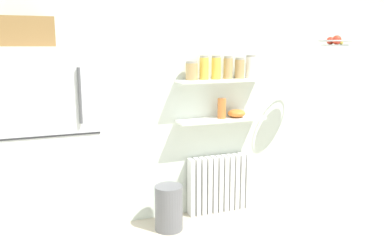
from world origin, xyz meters
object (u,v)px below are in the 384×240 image
at_px(storage_jar_1, 204,68).
at_px(storage_jar_2, 216,68).
at_px(storage_jar_5, 251,67).
at_px(trash_bin, 169,208).
at_px(radiator, 219,184).
at_px(storage_jar_0, 192,71).
at_px(hanging_fruit_basket, 335,41).
at_px(storage_jar_3, 228,68).
at_px(storage_jar_4, 240,68).
at_px(refrigerator, 45,149).
at_px(vase, 222,108).
at_px(shelf_bowl, 237,113).

bearing_deg(storage_jar_1, storage_jar_2, 0.00).
distance_m(storage_jar_5, trash_bin, 1.59).
relative_size(storage_jar_1, trash_bin, 0.54).
xyz_separation_m(storage_jar_2, storage_jar_5, (0.38, 0.00, 0.00)).
height_order(radiator, storage_jar_0, storage_jar_0).
bearing_deg(hanging_fruit_basket, storage_jar_3, 157.76).
xyz_separation_m(storage_jar_2, storage_jar_3, (0.13, 0.00, -0.00)).
relative_size(storage_jar_4, trash_bin, 0.48).
height_order(storage_jar_2, storage_jar_4, storage_jar_2).
bearing_deg(storage_jar_1, refrigerator, -170.72).
relative_size(storage_jar_3, storage_jar_4, 1.07).
distance_m(storage_jar_0, trash_bin, 1.30).
height_order(refrigerator, radiator, refrigerator).
bearing_deg(hanging_fruit_basket, vase, 158.98).
bearing_deg(storage_jar_5, storage_jar_1, 180.00).
bearing_deg(storage_jar_2, storage_jar_1, 180.00).
distance_m(radiator, storage_jar_5, 1.24).
xyz_separation_m(vase, hanging_fruit_basket, (1.01, -0.39, 0.65)).
bearing_deg(trash_bin, storage_jar_1, 23.29).
xyz_separation_m(storage_jar_3, shelf_bowl, (0.11, -0.00, -0.46)).
bearing_deg(trash_bin, storage_jar_4, 12.80).
bearing_deg(vase, shelf_bowl, 0.00).
relative_size(storage_jar_2, vase, 1.13).
height_order(storage_jar_1, storage_jar_3, storage_jar_1).
bearing_deg(trash_bin, storage_jar_0, 31.51).
xyz_separation_m(storage_jar_0, vase, (0.32, 0.00, -0.38)).
bearing_deg(vase, trash_bin, -163.50).
height_order(storage_jar_2, shelf_bowl, storage_jar_2).
bearing_deg(storage_jar_5, trash_bin, -168.89).
distance_m(refrigerator, storage_jar_1, 1.60).
bearing_deg(hanging_fruit_basket, radiator, 157.56).
distance_m(refrigerator, vase, 1.68).
relative_size(storage_jar_0, hanging_fruit_basket, 0.57).
xyz_separation_m(radiator, storage_jar_0, (-0.32, -0.03, 1.17)).
height_order(storage_jar_3, trash_bin, storage_jar_3).
bearing_deg(storage_jar_5, shelf_bowl, 180.00).
xyz_separation_m(storage_jar_1, shelf_bowl, (0.36, 0.00, -0.46)).
bearing_deg(shelf_bowl, trash_bin, -166.86).
xyz_separation_m(storage_jar_4, vase, (-0.19, 0.00, -0.39)).
bearing_deg(shelf_bowl, storage_jar_3, 180.00).
bearing_deg(vase, radiator, 94.79).
distance_m(shelf_bowl, hanging_fruit_basket, 1.17).
distance_m(storage_jar_4, storage_jar_5, 0.13).
bearing_deg(vase, refrigerator, -171.79).
height_order(storage_jar_2, hanging_fruit_basket, hanging_fruit_basket).
relative_size(storage_jar_2, trash_bin, 0.54).
bearing_deg(storage_jar_4, storage_jar_1, 180.00).
bearing_deg(refrigerator, storage_jar_1, 9.28).
relative_size(storage_jar_0, storage_jar_2, 0.78).
bearing_deg(shelf_bowl, hanging_fruit_basket, -24.71).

